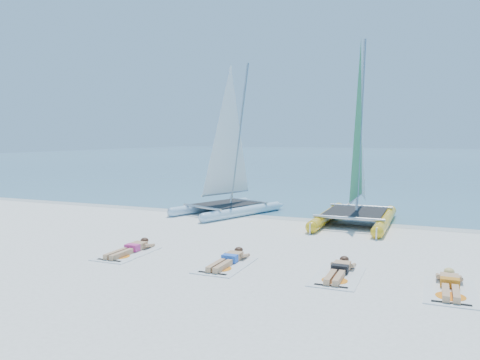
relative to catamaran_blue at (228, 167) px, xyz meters
The scene contains 13 objects.
ground 6.55m from the catamaran_blue, 60.67° to the right, with size 140.00×140.00×0.00m, color white.
sea 57.65m from the catamaran_blue, 86.94° to the left, with size 140.00×115.00×0.01m, color #6FA5BA.
wet_sand_strip 3.60m from the catamaran_blue, ahead, with size 140.00×1.40×0.01m, color silver.
catamaran_blue is the anchor object (origin of this frame).
catamaran_yellow 5.14m from the catamaran_blue, ahead, with size 2.47×5.46×6.94m.
towel_a 7.36m from the catamaran_blue, 88.27° to the right, with size 1.00×1.85×0.02m, color white.
sunbather_a 7.15m from the catamaran_blue, 88.23° to the right, with size 0.37×1.73×0.26m.
towel_b 7.99m from the catamaran_blue, 66.61° to the right, with size 1.00×1.85×0.02m, color white.
sunbather_b 7.80m from the catamaran_blue, 66.04° to the right, with size 0.37×1.73×0.26m.
towel_c 9.26m from the catamaran_blue, 50.67° to the right, with size 1.00×1.85×0.02m, color white.
sunbather_c 9.10m from the catamaran_blue, 49.89° to the right, with size 0.37×1.73×0.26m.
towel_d 10.92m from the catamaran_blue, 41.80° to the right, with size 1.00×1.85×0.02m, color white.
sunbather_d 10.77m from the catamaran_blue, 41.03° to the right, with size 0.37×1.73×0.26m.
Camera 1 is at (4.53, -11.71, 3.10)m, focal length 35.00 mm.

